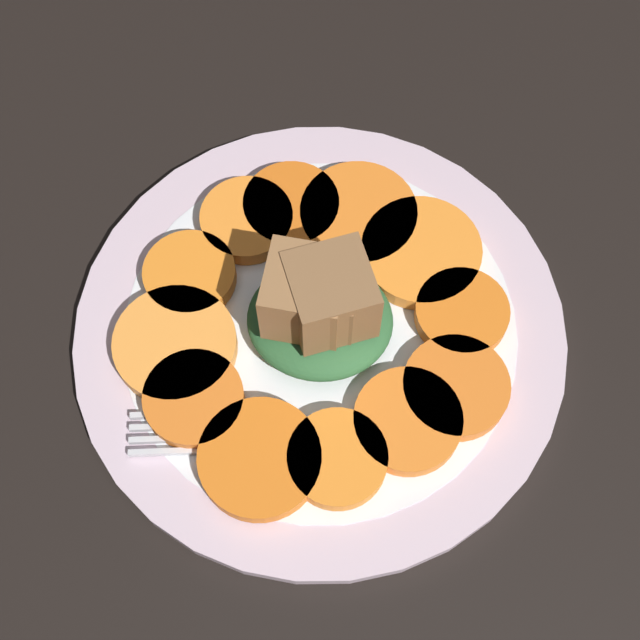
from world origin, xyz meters
TOP-DOWN VIEW (x-y plane):
  - table_slab at (0.00, 0.00)cm, footprint 120.00×120.00cm
  - plate at (0.00, 0.00)cm, footprint 27.04×27.04cm
  - carrot_slice_0 at (1.54, -7.41)cm, footprint 5.14×5.14cm
  - carrot_slice_1 at (4.99, -5.10)cm, footprint 5.66×5.66cm
  - carrot_slice_2 at (7.42, -3.04)cm, footprint 5.65×5.65cm
  - carrot_slice_3 at (7.65, 1.30)cm, footprint 5.12×5.12cm
  - carrot_slice_4 at (5.27, 4.87)cm, footprint 6.79×6.79cm
  - carrot_slice_5 at (1.59, 6.99)cm, footprint 6.73×6.73cm
  - carrot_slice_6 at (-2.31, 7.24)cm, footprint 5.54×5.54cm
  - carrot_slice_7 at (-4.75, 6.11)cm, footprint 5.32×5.32cm
  - carrot_slice_8 at (-7.48, 2.34)cm, footprint 5.15×5.15cm
  - carrot_slice_9 at (-7.63, -1.91)cm, footprint 6.64×6.64cm
  - carrot_slice_10 at (-6.18, -4.89)cm, footprint 5.27×5.27cm
  - carrot_slice_11 at (-2.38, -7.77)cm, footprint 6.32×6.32cm
  - center_pile at (-0.09, 0.09)cm, footprint 7.89×7.10cm
  - fork at (-1.06, -5.93)cm, footprint 17.59×3.93cm

SIDE VIEW (x-z plane):
  - table_slab at x=0.00cm, z-range 0.00..2.00cm
  - plate at x=0.00cm, z-range 1.99..3.04cm
  - fork at x=-1.06cm, z-range 3.10..3.50cm
  - carrot_slice_0 at x=1.54cm, z-range 3.10..4.17cm
  - carrot_slice_1 at x=4.99cm, z-range 3.10..4.17cm
  - carrot_slice_2 at x=7.42cm, z-range 3.10..4.17cm
  - carrot_slice_3 at x=7.65cm, z-range 3.10..4.17cm
  - carrot_slice_4 at x=5.27cm, z-range 3.10..4.17cm
  - carrot_slice_5 at x=1.59cm, z-range 3.10..4.17cm
  - carrot_slice_6 at x=-2.31cm, z-range 3.10..4.17cm
  - carrot_slice_7 at x=-4.75cm, z-range 3.10..4.17cm
  - carrot_slice_8 at x=-7.48cm, z-range 3.10..4.17cm
  - carrot_slice_9 at x=-7.63cm, z-range 3.10..4.17cm
  - carrot_slice_10 at x=-6.18cm, z-range 3.10..4.17cm
  - carrot_slice_11 at x=-2.38cm, z-range 3.10..4.17cm
  - center_pile at x=-0.09cm, z-range 2.86..9.03cm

